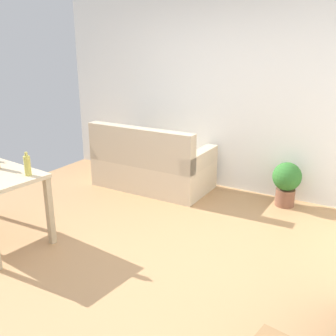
% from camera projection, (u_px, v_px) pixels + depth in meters
% --- Properties ---
extents(ground_plane, '(5.20, 4.40, 0.02)m').
position_uv_depth(ground_plane, '(134.00, 251.00, 3.92)').
color(ground_plane, tan).
extents(wall_rear, '(5.20, 0.10, 2.70)m').
position_uv_depth(wall_rear, '(225.00, 91.00, 5.30)').
color(wall_rear, white).
rests_on(wall_rear, ground_plane).
extents(couch, '(1.60, 0.84, 0.92)m').
position_uv_depth(couch, '(151.00, 167.00, 5.51)').
color(couch, beige).
rests_on(couch, ground_plane).
extents(potted_plant, '(0.36, 0.36, 0.57)m').
position_uv_depth(potted_plant, '(287.00, 181.00, 4.89)').
color(potted_plant, brown).
rests_on(potted_plant, ground_plane).
extents(bottle_squat, '(0.06, 0.06, 0.23)m').
position_uv_depth(bottle_squat, '(27.00, 165.00, 3.77)').
color(bottle_squat, '#BCB24C').
rests_on(bottle_squat, desk).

